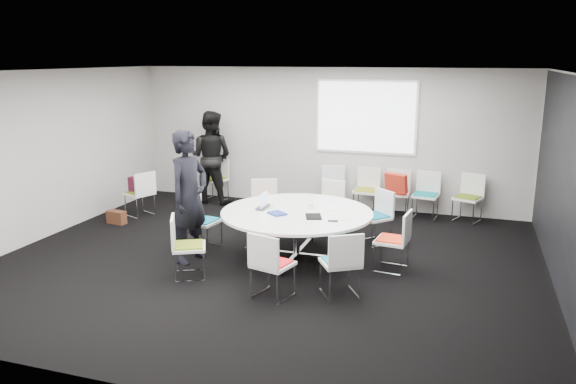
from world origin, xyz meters
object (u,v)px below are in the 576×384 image
(chair_ring_a, at_px, (392,252))
(chair_back_a, at_px, (333,197))
(chair_back_d, at_px, (425,204))
(maroon_bag, at_px, (139,184))
(person_back, at_px, (211,157))
(cup, at_px, (311,206))
(chair_ring_h, at_px, (340,275))
(laptop, at_px, (266,207))
(chair_person_back, at_px, (215,187))
(chair_spare_left, at_px, (141,202))
(chair_ring_d, at_px, (265,214))
(chair_ring_g, at_px, (272,277))
(chair_ring_c, at_px, (328,216))
(brown_bag, at_px, (117,217))
(person_main, at_px, (189,197))
(chair_back_c, at_px, (397,202))
(chair_ring_e, at_px, (203,232))
(chair_back_e, at_px, (467,207))
(conference_table, at_px, (297,223))
(chair_ring_b, at_px, (374,227))
(chair_back_b, at_px, (366,199))
(chair_ring_f, at_px, (189,258))

(chair_ring_a, xyz_separation_m, chair_back_a, (-1.58, 2.90, 0.00))
(chair_back_d, relative_size, maroon_bag, 2.20)
(person_back, height_order, cup, person_back)
(chair_ring_h, xyz_separation_m, cup, (-0.80, 1.41, 0.50))
(chair_back_a, xyz_separation_m, laptop, (-0.38, -2.79, 0.47))
(laptop, bearing_deg, chair_person_back, 37.92)
(chair_ring_a, relative_size, chair_spare_left, 1.00)
(chair_ring_d, xyz_separation_m, chair_ring_g, (1.11, -2.70, 0.00))
(chair_ring_a, xyz_separation_m, maroon_bag, (-5.03, 1.35, 0.34))
(chair_ring_g, relative_size, laptop, 2.44)
(chair_person_back, bearing_deg, chair_spare_left, 70.36)
(chair_ring_c, relative_size, chair_spare_left, 1.00)
(chair_ring_c, xyz_separation_m, brown_bag, (-3.81, -0.79, -0.16))
(chair_ring_d, height_order, person_back, person_back)
(chair_back_a, height_order, person_main, person_main)
(person_back, bearing_deg, chair_ring_a, 146.99)
(person_back, xyz_separation_m, cup, (2.86, -2.45, -0.19))
(chair_ring_d, relative_size, chair_ring_g, 1.00)
(chair_ring_c, height_order, laptop, chair_ring_c)
(chair_back_c, bearing_deg, cup, 68.23)
(chair_ring_a, xyz_separation_m, chair_ring_c, (-1.34, 1.54, 0.00))
(chair_ring_g, relative_size, chair_back_d, 1.00)
(person_main, bearing_deg, chair_ring_c, -24.33)
(chair_ring_e, bearing_deg, chair_person_back, -149.58)
(chair_ring_a, bearing_deg, chair_ring_d, 69.11)
(chair_back_e, relative_size, brown_bag, 2.44)
(chair_ring_c, xyz_separation_m, maroon_bag, (-3.68, -0.19, 0.34))
(chair_ring_e, bearing_deg, chair_back_c, 145.54)
(conference_table, xyz_separation_m, maroon_bag, (-3.56, 1.26, 0.07))
(chair_ring_c, height_order, chair_ring_d, same)
(chair_ring_e, bearing_deg, chair_ring_d, 163.71)
(chair_back_c, bearing_deg, chair_back_e, -179.56)
(chair_ring_b, distance_m, maroon_bag, 4.60)
(chair_ring_d, distance_m, chair_back_b, 2.24)
(chair_back_b, relative_size, brown_bag, 2.44)
(chair_back_a, bearing_deg, chair_back_c, 165.41)
(chair_ring_g, distance_m, laptop, 1.73)
(maroon_bag, bearing_deg, chair_ring_f, -46.50)
(person_main, bearing_deg, chair_person_back, 33.05)
(laptop, relative_size, brown_bag, 1.00)
(chair_back_b, bearing_deg, conference_table, 81.44)
(person_main, relative_size, brown_bag, 5.50)
(chair_person_back, bearing_deg, chair_ring_a, 153.45)
(chair_back_a, height_order, chair_back_b, same)
(chair_ring_c, height_order, chair_back_d, same)
(chair_ring_a, distance_m, chair_ring_f, 2.90)
(chair_back_c, bearing_deg, chair_back_d, 178.53)
(chair_person_back, height_order, laptop, chair_person_back)
(person_back, xyz_separation_m, laptop, (2.21, -2.65, -0.22))
(chair_ring_f, height_order, brown_bag, chair_ring_f)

